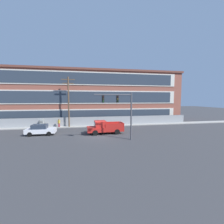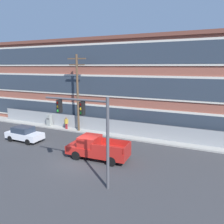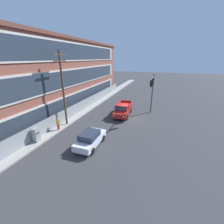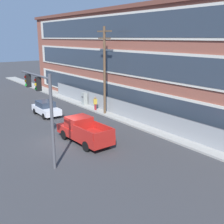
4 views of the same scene
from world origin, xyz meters
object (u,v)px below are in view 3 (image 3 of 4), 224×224
(traffic_signal_mast, at_px, (152,88))
(pedestrian_near_cabinet, at_px, (58,123))
(pickup_truck_red, at_px, (123,110))
(electrical_cabinet, at_px, (36,136))
(sedan_white, at_px, (90,139))
(utility_pole_near_corner, at_px, (63,87))

(traffic_signal_mast, bearing_deg, pedestrian_near_cabinet, 132.66)
(pickup_truck_red, distance_m, electrical_cabinet, 12.46)
(traffic_signal_mast, relative_size, sedan_white, 1.48)
(electrical_cabinet, bearing_deg, pickup_truck_red, -31.22)
(pickup_truck_red, bearing_deg, sedan_white, 174.77)
(traffic_signal_mast, xyz_separation_m, sedan_white, (-10.99, 4.82, -3.52))
(traffic_signal_mast, xyz_separation_m, utility_pole_near_corner, (-7.45, 10.10, 0.82))
(traffic_signal_mast, distance_m, electrical_cabinet, 16.49)
(pickup_truck_red, bearing_deg, electrical_cabinet, 148.78)
(sedan_white, bearing_deg, pedestrian_near_cabinet, 71.68)
(sedan_white, relative_size, utility_pole_near_corner, 0.44)
(pickup_truck_red, relative_size, utility_pole_near_corner, 0.60)
(utility_pole_near_corner, xyz_separation_m, electrical_cabinet, (-4.84, 0.31, -4.31))
(pickup_truck_red, distance_m, sedan_white, 9.40)
(traffic_signal_mast, bearing_deg, sedan_white, 156.34)
(pickup_truck_red, distance_m, utility_pole_near_corner, 9.44)
(sedan_white, bearing_deg, electrical_cabinet, 103.07)
(traffic_signal_mast, height_order, electrical_cabinet, traffic_signal_mast)
(utility_pole_near_corner, distance_m, pedestrian_near_cabinet, 4.54)
(traffic_signal_mast, xyz_separation_m, pedestrian_near_cabinet, (-9.26, 10.05, -3.34))
(electrical_cabinet, xyz_separation_m, pedestrian_near_cabinet, (3.03, -0.37, 0.15))
(sedan_white, xyz_separation_m, pedestrian_near_cabinet, (1.73, 5.23, 0.18))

